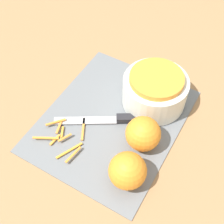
# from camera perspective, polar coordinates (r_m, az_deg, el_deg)

# --- Properties ---
(ground_plane) EXTENTS (4.00, 4.00, 0.00)m
(ground_plane) POSITION_cam_1_polar(r_m,az_deg,el_deg) (0.78, 0.00, -1.59)
(ground_plane) COLOR #9E754C
(cutting_board) EXTENTS (0.40, 0.32, 0.01)m
(cutting_board) POSITION_cam_1_polar(r_m,az_deg,el_deg) (0.78, 0.00, -1.46)
(cutting_board) COLOR slate
(cutting_board) RESTS_ON ground_plane
(bowl_speckled) EXTENTS (0.16, 0.16, 0.09)m
(bowl_speckled) POSITION_cam_1_polar(r_m,az_deg,el_deg) (0.79, 7.85, 4.07)
(bowl_speckled) COLOR silver
(bowl_speckled) RESTS_ON cutting_board
(knife) EXTENTS (0.15, 0.23, 0.02)m
(knife) POSITION_cam_1_polar(r_m,az_deg,el_deg) (0.77, 2.31, -1.24)
(knife) COLOR #232328
(knife) RESTS_ON cutting_board
(orange_left) EXTENTS (0.08, 0.08, 0.08)m
(orange_left) POSITION_cam_1_polar(r_m,az_deg,el_deg) (0.66, 2.86, -10.67)
(orange_left) COLOR orange
(orange_left) RESTS_ON cutting_board
(orange_right) EXTENTS (0.08, 0.08, 0.08)m
(orange_right) POSITION_cam_1_polar(r_m,az_deg,el_deg) (0.71, 5.70, -3.98)
(orange_right) COLOR orange
(orange_right) RESTS_ON cutting_board
(peel_pile) EXTENTS (0.13, 0.12, 0.01)m
(peel_pile) POSITION_cam_1_polar(r_m,az_deg,el_deg) (0.75, -8.78, -4.55)
(peel_pile) COLOR #F39C37
(peel_pile) RESTS_ON cutting_board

